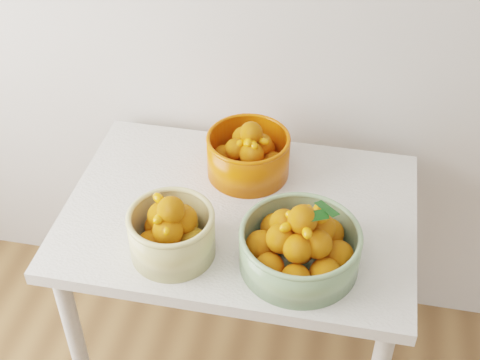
# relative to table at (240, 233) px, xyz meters

# --- Properties ---
(table) EXTENTS (1.00, 0.70, 0.75)m
(table) POSITION_rel_table_xyz_m (0.00, 0.00, 0.00)
(table) COLOR silver
(table) RESTS_ON ground
(bowl_cream) EXTENTS (0.24, 0.24, 0.20)m
(bowl_cream) POSITION_rel_table_xyz_m (-0.14, -0.20, 0.17)
(bowl_cream) COLOR tan
(bowl_cream) RESTS_ON table
(bowl_green) EXTENTS (0.32, 0.32, 0.20)m
(bowl_green) POSITION_rel_table_xyz_m (0.19, -0.17, 0.17)
(bowl_green) COLOR gray
(bowl_green) RESTS_ON table
(bowl_orange) EXTENTS (0.32, 0.32, 0.18)m
(bowl_orange) POSITION_rel_table_xyz_m (-0.01, 0.17, 0.17)
(bowl_orange) COLOR #CB4506
(bowl_orange) RESTS_ON table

